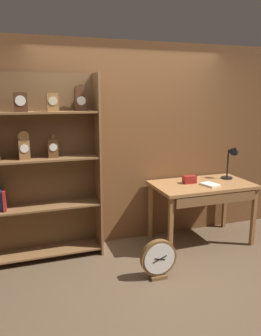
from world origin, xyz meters
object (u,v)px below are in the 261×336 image
(toolbox_small, at_px, (189,179))
(round_clock_large, at_px, (158,259))
(workbench, at_px, (203,190))
(open_repair_manual, at_px, (210,185))
(desk_lamp, at_px, (232,157))
(bookshelf, at_px, (35,167))

(toolbox_small, relative_size, round_clock_large, 0.38)
(workbench, height_order, open_repair_manual, open_repair_manual)
(workbench, distance_m, round_clock_large, 1.21)
(workbench, xyz_separation_m, round_clock_large, (-0.90, -0.64, -0.50))
(desk_lamp, relative_size, open_repair_manual, 2.21)
(desk_lamp, bearing_deg, toolbox_small, -178.70)
(open_repair_manual, bearing_deg, bookshelf, 155.99)
(desk_lamp, relative_size, toolbox_small, 2.92)
(desk_lamp, xyz_separation_m, round_clock_large, (-1.39, -0.74, -0.90))
(toolbox_small, bearing_deg, desk_lamp, 1.30)
(bookshelf, height_order, workbench, bookshelf)
(desk_lamp, distance_m, toolbox_small, 0.70)
(toolbox_small, bearing_deg, workbench, -28.08)
(desk_lamp, xyz_separation_m, open_repair_manual, (-0.46, -0.20, -0.30))
(bookshelf, height_order, desk_lamp, bookshelf)
(open_repair_manual, bearing_deg, workbench, 94.76)
(desk_lamp, xyz_separation_m, toolbox_small, (-0.65, -0.01, -0.26))
(desk_lamp, height_order, toolbox_small, desk_lamp)
(open_repair_manual, bearing_deg, toolbox_small, 121.48)
(toolbox_small, distance_m, round_clock_large, 1.22)
(desk_lamp, bearing_deg, workbench, -168.64)
(workbench, height_order, toolbox_small, toolbox_small)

